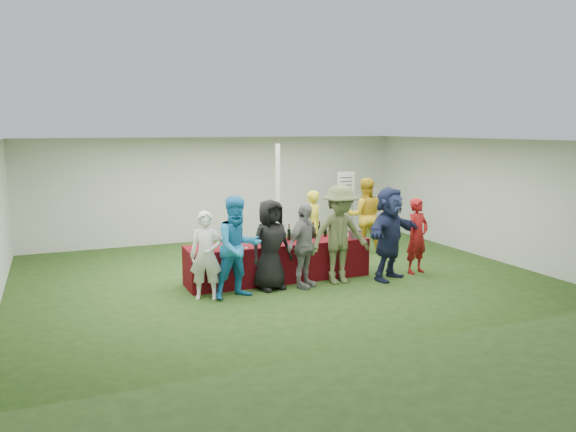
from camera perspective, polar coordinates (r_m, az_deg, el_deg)
name	(u,v)px	position (r m, az deg, el deg)	size (l,w,h in m)	color
ground	(277,275)	(11.35, -1.11, -6.04)	(60.00, 60.00, 0.00)	#284719
tent	(278,201)	(12.37, -1.04, 1.58)	(10.00, 10.00, 10.00)	white
serving_table	(279,261)	(10.93, -0.97, -4.60)	(3.60, 0.80, 0.75)	maroon
wine_bottles	(308,232)	(11.22, 2.02, -1.66)	(0.91, 0.16, 0.32)	black
wine_glasses	(258,241)	(10.41, -3.10, -2.56)	(2.70, 0.12, 0.16)	silver
water_bottle	(284,236)	(10.96, -0.44, -2.00)	(0.07, 0.07, 0.23)	silver
bar_towel	(349,235)	(11.56, 6.17, -1.93)	(0.25, 0.18, 0.03)	white
dump_bucket	(355,234)	(11.31, 6.79, -1.80)	(0.26, 0.26, 0.18)	slate
wine_list_sign	(346,190)	(14.81, 5.90, 2.62)	(0.50, 0.03, 1.80)	slate
staff_pourer	(311,226)	(12.48, 2.39, -0.98)	(0.57, 0.38, 1.57)	yellow
staff_back	(365,215)	(13.38, 7.79, 0.06)	(0.86, 0.67, 1.78)	gold
customer_0	(206,255)	(9.76, -8.32, -3.98)	(0.56, 0.37, 1.54)	white
customer_1	(238,247)	(9.74, -5.09, -3.20)	(0.87, 0.68, 1.79)	#1C7BBA
customer_2	(271,245)	(10.22, -1.77, -2.94)	(0.81, 0.53, 1.66)	black
customer_3	(304,246)	(10.34, 1.64, -3.05)	(0.92, 0.38, 1.57)	slate
customer_4	(340,235)	(10.65, 5.28, -1.90)	(1.21, 0.70, 1.88)	#4F5831
customer_5	(389,233)	(11.05, 10.27, -1.75)	(1.69, 0.54, 1.82)	#1A2243
customer_6	(417,236)	(11.67, 12.99, -1.99)	(0.56, 0.37, 1.54)	maroon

